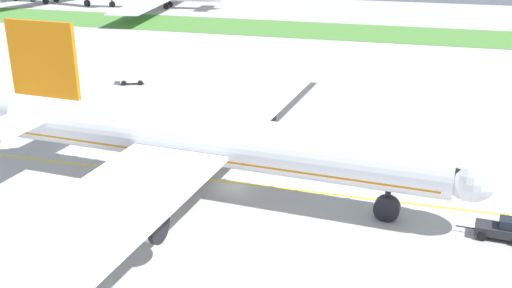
# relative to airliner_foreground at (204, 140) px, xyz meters

# --- Properties ---
(ground_plane) EXTENTS (600.00, 600.00, 0.00)m
(ground_plane) POSITION_rel_airliner_foreground_xyz_m (2.65, 1.59, -6.11)
(ground_plane) COLOR #ADAAA5
(ground_plane) RESTS_ON ground
(apron_taxi_line) EXTENTS (280.00, 0.36, 0.01)m
(apron_taxi_line) POSITION_rel_airliner_foreground_xyz_m (2.65, 2.86, -6.10)
(apron_taxi_line) COLOR yellow
(apron_taxi_line) RESTS_ON ground
(grass_median_strip) EXTENTS (320.00, 24.00, 0.10)m
(grass_median_strip) POSITION_rel_airliner_foreground_xyz_m (2.65, 101.21, -6.06)
(grass_median_strip) COLOR #4C8438
(grass_median_strip) RESTS_ON ground
(airliner_foreground) EXTENTS (60.44, 97.35, 17.98)m
(airliner_foreground) POSITION_rel_airliner_foreground_xyz_m (0.00, 0.00, 0.00)
(airliner_foreground) COLOR white
(airliner_foreground) RESTS_ON ground
(pushback_tug) EXTENTS (6.31, 2.77, 2.19)m
(pushback_tug) POSITION_rel_airliner_foreground_xyz_m (31.06, -2.40, -5.10)
(pushback_tug) COLOR #26262B
(pushback_tug) RESTS_ON ground
(ground_crew_wingwalker_port) EXTENTS (0.27, 0.60, 1.72)m
(ground_crew_wingwalker_port) POSITION_rel_airliner_foreground_xyz_m (-4.18, -21.42, -5.06)
(ground_crew_wingwalker_port) COLOR black
(ground_crew_wingwalker_port) RESTS_ON ground
(ground_crew_wingwalker_starboard) EXTENTS (0.51, 0.47, 1.71)m
(ground_crew_wingwalker_starboard) POSITION_rel_airliner_foreground_xyz_m (-7.09, 0.71, -5.07)
(ground_crew_wingwalker_starboard) COLOR black
(ground_crew_wingwalker_starboard) RESTS_ON ground
(service_truck_baggage_loader) EXTENTS (4.99, 3.80, 2.46)m
(service_truck_baggage_loader) POSITION_rel_airliner_foreground_xyz_m (-28.54, 39.18, -4.71)
(service_truck_baggage_loader) COLOR white
(service_truck_baggage_loader) RESTS_ON ground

